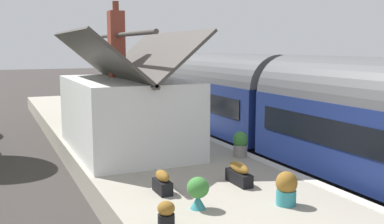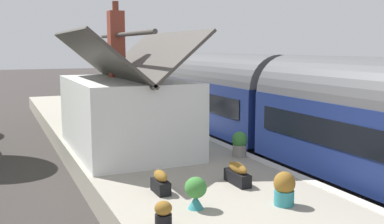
{
  "view_description": "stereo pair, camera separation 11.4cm",
  "coord_description": "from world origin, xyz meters",
  "px_view_note": "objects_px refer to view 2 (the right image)",
  "views": [
    {
      "loc": [
        -19.76,
        9.31,
        4.6
      ],
      "look_at": [
        -2.55,
        1.5,
        1.83
      ],
      "focal_mm": 41.38,
      "sensor_mm": 36.0,
      "label": 1
    },
    {
      "loc": [
        -19.81,
        9.2,
        4.6
      ],
      "look_at": [
        -2.55,
        1.5,
        1.83
      ],
      "focal_mm": 41.38,
      "sensor_mm": 36.0,
      "label": 2
    }
  ],
  "objects_px": {
    "bench_platform_end": "(123,113)",
    "station_sign_board": "(128,91)",
    "planter_corner_building": "(240,144)",
    "planter_under_sign": "(161,182)",
    "train": "(359,126)",
    "station_building": "(126,110)",
    "planter_bench_left": "(237,174)",
    "bench_mid_platform": "(106,107)",
    "planter_edge_far": "(196,191)",
    "planter_bench_right": "(163,214)",
    "planter_edge_near": "(284,188)",
    "lamp_post_platform": "(121,69)"
  },
  "relations": [
    {
      "from": "planter_under_sign",
      "to": "planter_bench_right",
      "type": "bearing_deg",
      "value": 161.46
    },
    {
      "from": "bench_mid_platform",
      "to": "planter_bench_right",
      "type": "bearing_deg",
      "value": 171.02
    },
    {
      "from": "planter_corner_building",
      "to": "bench_mid_platform",
      "type": "bearing_deg",
      "value": 10.64
    },
    {
      "from": "train",
      "to": "planter_corner_building",
      "type": "xyz_separation_m",
      "value": [
        2.97,
        2.46,
        -0.93
      ]
    },
    {
      "from": "bench_mid_platform",
      "to": "planter_corner_building",
      "type": "relative_size",
      "value": 1.58
    },
    {
      "from": "planter_bench_right",
      "to": "planter_bench_left",
      "type": "bearing_deg",
      "value": -56.18
    },
    {
      "from": "planter_under_sign",
      "to": "station_sign_board",
      "type": "xyz_separation_m",
      "value": [
        15.21,
        -3.47,
        0.9
      ]
    },
    {
      "from": "planter_corner_building",
      "to": "planter_bench_left",
      "type": "bearing_deg",
      "value": 148.81
    },
    {
      "from": "station_building",
      "to": "planter_edge_far",
      "type": "height_order",
      "value": "station_building"
    },
    {
      "from": "train",
      "to": "planter_bench_right",
      "type": "distance_m",
      "value": 7.31
    },
    {
      "from": "planter_edge_near",
      "to": "planter_bench_left",
      "type": "distance_m",
      "value": 1.91
    },
    {
      "from": "planter_edge_near",
      "to": "station_sign_board",
      "type": "relative_size",
      "value": 0.53
    },
    {
      "from": "planter_edge_near",
      "to": "planter_under_sign",
      "type": "bearing_deg",
      "value": 49.47
    },
    {
      "from": "train",
      "to": "bench_platform_end",
      "type": "xyz_separation_m",
      "value": [
        11.44,
        4.3,
        -0.91
      ]
    },
    {
      "from": "planter_edge_far",
      "to": "planter_under_sign",
      "type": "bearing_deg",
      "value": 14.51
    },
    {
      "from": "planter_bench_right",
      "to": "planter_edge_near",
      "type": "distance_m",
      "value": 3.12
    },
    {
      "from": "bench_platform_end",
      "to": "planter_bench_left",
      "type": "height_order",
      "value": "bench_platform_end"
    },
    {
      "from": "planter_corner_building",
      "to": "station_sign_board",
      "type": "xyz_separation_m",
      "value": [
        12.66,
        0.38,
        0.73
      ]
    },
    {
      "from": "train",
      "to": "planter_bench_right",
      "type": "relative_size",
      "value": 46.06
    },
    {
      "from": "station_building",
      "to": "planter_edge_far",
      "type": "relative_size",
      "value": 8.83
    },
    {
      "from": "planter_bench_right",
      "to": "planter_edge_near",
      "type": "bearing_deg",
      "value": -88.94
    },
    {
      "from": "bench_mid_platform",
      "to": "planter_edge_near",
      "type": "distance_m",
      "value": 15.68
    },
    {
      "from": "planter_edge_far",
      "to": "bench_mid_platform",
      "type": "bearing_deg",
      "value": -5.36
    },
    {
      "from": "planter_corner_building",
      "to": "planter_edge_far",
      "type": "xyz_separation_m",
      "value": [
        -3.96,
        3.49,
        -0.03
      ]
    },
    {
      "from": "bench_mid_platform",
      "to": "station_sign_board",
      "type": "xyz_separation_m",
      "value": [
        1.61,
        -1.7,
        0.71
      ]
    },
    {
      "from": "bench_mid_platform",
      "to": "planter_bench_right",
      "type": "relative_size",
      "value": 2.45
    },
    {
      "from": "train",
      "to": "station_building",
      "type": "distance_m",
      "value": 8.08
    },
    {
      "from": "planter_edge_far",
      "to": "lamp_post_platform",
      "type": "relative_size",
      "value": 0.22
    },
    {
      "from": "planter_edge_near",
      "to": "station_sign_board",
      "type": "xyz_separation_m",
      "value": [
        17.27,
        -1.07,
        0.77
      ]
    },
    {
      "from": "planter_edge_far",
      "to": "station_building",
      "type": "bearing_deg",
      "value": -1.77
    },
    {
      "from": "bench_mid_platform",
      "to": "planter_corner_building",
      "type": "bearing_deg",
      "value": -169.36
    },
    {
      "from": "train",
      "to": "planter_edge_far",
      "type": "bearing_deg",
      "value": 99.49
    },
    {
      "from": "bench_platform_end",
      "to": "station_sign_board",
      "type": "height_order",
      "value": "station_sign_board"
    },
    {
      "from": "planter_bench_right",
      "to": "planter_corner_building",
      "type": "distance_m",
      "value": 6.53
    },
    {
      "from": "planter_under_sign",
      "to": "planter_corner_building",
      "type": "bearing_deg",
      "value": -56.45
    },
    {
      "from": "planter_corner_building",
      "to": "planter_under_sign",
      "type": "relative_size",
      "value": 1.2
    },
    {
      "from": "planter_under_sign",
      "to": "lamp_post_platform",
      "type": "xyz_separation_m",
      "value": [
        16.68,
        -3.47,
        2.13
      ]
    },
    {
      "from": "train",
      "to": "station_sign_board",
      "type": "xyz_separation_m",
      "value": [
        15.62,
        2.84,
        -0.2
      ]
    },
    {
      "from": "train",
      "to": "station_building",
      "type": "height_order",
      "value": "station_building"
    },
    {
      "from": "bench_platform_end",
      "to": "lamp_post_platform",
      "type": "relative_size",
      "value": 0.41
    },
    {
      "from": "station_building",
      "to": "bench_mid_platform",
      "type": "distance_m",
      "value": 8.48
    },
    {
      "from": "bench_platform_end",
      "to": "lamp_post_platform",
      "type": "xyz_separation_m",
      "value": [
        5.65,
        -1.46,
        1.95
      ]
    },
    {
      "from": "train",
      "to": "planter_bench_left",
      "type": "xyz_separation_m",
      "value": [
        0.25,
        4.11,
        -1.09
      ]
    },
    {
      "from": "bench_mid_platform",
      "to": "planter_edge_far",
      "type": "height_order",
      "value": "bench_mid_platform"
    },
    {
      "from": "bench_platform_end",
      "to": "planter_corner_building",
      "type": "distance_m",
      "value": 8.67
    },
    {
      "from": "bench_platform_end",
      "to": "bench_mid_platform",
      "type": "height_order",
      "value": "same"
    },
    {
      "from": "bench_mid_platform",
      "to": "lamp_post_platform",
      "type": "distance_m",
      "value": 4.01
    },
    {
      "from": "planter_corner_building",
      "to": "station_sign_board",
      "type": "distance_m",
      "value": 12.69
    },
    {
      "from": "planter_bench_left",
      "to": "station_sign_board",
      "type": "xyz_separation_m",
      "value": [
        15.37,
        -1.26,
        0.9
      ]
    },
    {
      "from": "station_building",
      "to": "bench_platform_end",
      "type": "xyz_separation_m",
      "value": [
        5.75,
        -1.44,
        -0.99
      ]
    }
  ]
}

